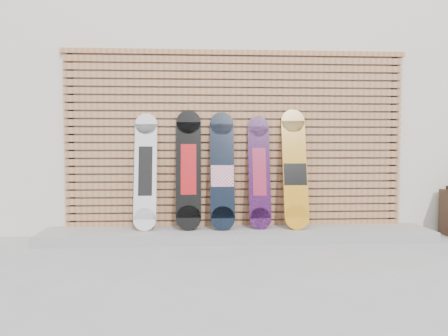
# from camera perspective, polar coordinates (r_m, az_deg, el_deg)

# --- Properties ---
(ground) EXTENTS (80.00, 80.00, 0.00)m
(ground) POSITION_cam_1_polar(r_m,az_deg,el_deg) (4.64, 4.42, -11.03)
(ground) COLOR gray
(ground) RESTS_ON ground
(building) EXTENTS (12.00, 5.00, 3.60)m
(building) POSITION_cam_1_polar(r_m,az_deg,el_deg) (8.06, 4.67, 7.80)
(building) COLOR beige
(building) RESTS_ON ground
(concrete_step) EXTENTS (4.60, 0.70, 0.12)m
(concrete_step) POSITION_cam_1_polar(r_m,az_deg,el_deg) (5.27, 1.78, -8.65)
(concrete_step) COLOR gray
(concrete_step) RESTS_ON ground
(slat_wall) EXTENTS (4.26, 0.08, 2.29)m
(slat_wall) POSITION_cam_1_polar(r_m,az_deg,el_deg) (5.45, 1.53, 3.88)
(slat_wall) COLOR #A26843
(slat_wall) RESTS_ON ground
(snowboard_0) EXTENTS (0.27, 0.32, 1.39)m
(snowboard_0) POSITION_cam_1_polar(r_m,az_deg,el_deg) (5.29, -10.22, -0.39)
(snowboard_0) COLOR silver
(snowboard_0) RESTS_ON concrete_step
(snowboard_1) EXTENTS (0.30, 0.34, 1.43)m
(snowboard_1) POSITION_cam_1_polar(r_m,az_deg,el_deg) (5.24, -4.66, -0.17)
(snowboard_1) COLOR black
(snowboard_1) RESTS_ON concrete_step
(snowboard_2) EXTENTS (0.29, 0.36, 1.41)m
(snowboard_2) POSITION_cam_1_polar(r_m,az_deg,el_deg) (5.24, -0.23, -0.40)
(snowboard_2) COLOR black
(snowboard_2) RESTS_ON concrete_step
(snowboard_3) EXTENTS (0.26, 0.31, 1.37)m
(snowboard_3) POSITION_cam_1_polar(r_m,az_deg,el_deg) (5.31, 4.64, -0.49)
(snowboard_3) COLOR black
(snowboard_3) RESTS_ON concrete_step
(snowboard_4) EXTENTS (0.29, 0.36, 1.45)m
(snowboard_4) POSITION_cam_1_polar(r_m,az_deg,el_deg) (5.36, 9.24, -0.16)
(snowboard_4) COLOR orange
(snowboard_4) RESTS_ON concrete_step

